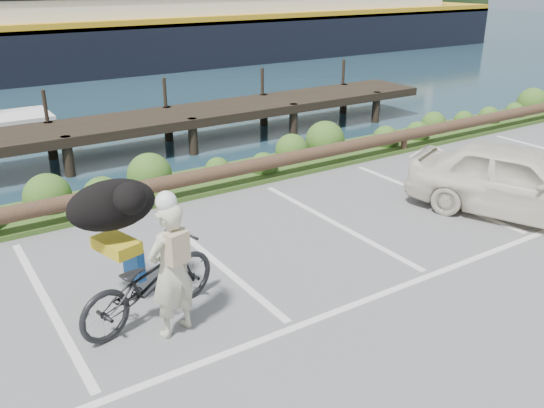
% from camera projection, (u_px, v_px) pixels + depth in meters
% --- Properties ---
extents(ground, '(72.00, 72.00, 0.00)m').
position_uv_depth(ground, '(278.00, 314.00, 7.92)').
color(ground, '#5F5F62').
extents(vegetation_strip, '(34.00, 1.60, 0.10)m').
position_uv_depth(vegetation_strip, '(138.00, 195.00, 12.02)').
color(vegetation_strip, '#3D5B21').
rests_on(vegetation_strip, ground).
extents(log_rail, '(32.00, 0.30, 0.60)m').
position_uv_depth(log_rail, '(151.00, 208.00, 11.49)').
color(log_rail, '#443021').
rests_on(log_rail, ground).
extents(bicycle, '(2.26, 1.29, 1.12)m').
position_uv_depth(bicycle, '(149.00, 281.00, 7.63)').
color(bicycle, black).
rests_on(bicycle, ground).
extents(cyclist, '(0.75, 0.60, 1.81)m').
position_uv_depth(cyclist, '(171.00, 270.00, 7.20)').
color(cyclist, beige).
rests_on(cyclist, ground).
extents(dog, '(0.90, 1.33, 0.70)m').
position_uv_depth(dog, '(112.00, 205.00, 7.71)').
color(dog, black).
rests_on(dog, bicycle).
extents(parked_car, '(3.09, 4.40, 1.39)m').
position_uv_depth(parked_car, '(518.00, 181.00, 10.88)').
color(parked_car, silver).
rests_on(parked_car, ground).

